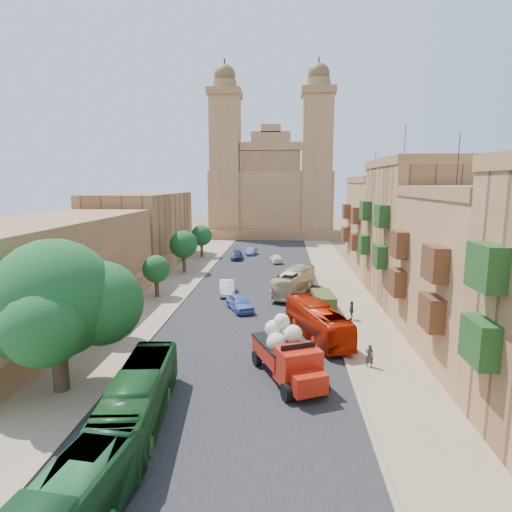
# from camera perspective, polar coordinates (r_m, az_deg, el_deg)

# --- Properties ---
(ground) EXTENTS (260.00, 260.00, 0.00)m
(ground) POSITION_cam_1_polar(r_m,az_deg,el_deg) (21.26, -4.98, -23.02)
(ground) COLOR brown
(road_surface) EXTENTS (14.00, 140.00, 0.01)m
(road_surface) POSITION_cam_1_polar(r_m,az_deg,el_deg) (49.11, 0.31, -3.81)
(road_surface) COLOR black
(road_surface) RESTS_ON ground
(sidewalk_east) EXTENTS (5.00, 140.00, 0.01)m
(sidewalk_east) POSITION_cam_1_polar(r_m,az_deg,el_deg) (49.47, 11.38, -3.91)
(sidewalk_east) COLOR #8C745C
(sidewalk_east) RESTS_ON ground
(sidewalk_west) EXTENTS (5.00, 140.00, 0.01)m
(sidewalk_west) POSITION_cam_1_polar(r_m,az_deg,el_deg) (50.56, -10.53, -3.58)
(sidewalk_west) COLOR #8C745C
(sidewalk_west) RESTS_ON ground
(kerb_east) EXTENTS (0.25, 140.00, 0.12)m
(kerb_east) POSITION_cam_1_polar(r_m,az_deg,el_deg) (49.19, 8.49, -3.83)
(kerb_east) COLOR #8C745C
(kerb_east) RESTS_ON ground
(kerb_west) EXTENTS (0.25, 140.00, 0.12)m
(kerb_west) POSITION_cam_1_polar(r_m,az_deg,el_deg) (49.99, -7.74, -3.59)
(kerb_west) COLOR #8C745C
(kerb_west) RESTS_ON ground
(townhouse_b) EXTENTS (9.00, 14.00, 14.90)m
(townhouse_b) POSITION_cam_1_polar(r_m,az_deg,el_deg) (32.04, 27.79, -1.90)
(townhouse_b) COLOR #966A43
(townhouse_b) RESTS_ON ground
(townhouse_c) EXTENTS (9.00, 14.00, 17.40)m
(townhouse_c) POSITION_cam_1_polar(r_m,az_deg,el_deg) (44.86, 20.73, 3.22)
(townhouse_c) COLOR #9F7148
(townhouse_c) RESTS_ON ground
(townhouse_d) EXTENTS (9.00, 14.00, 15.90)m
(townhouse_d) POSITION_cam_1_polar(r_m,az_deg,el_deg) (58.40, 16.73, 4.06)
(townhouse_d) COLOR #966A43
(townhouse_d) RESTS_ON ground
(west_wall) EXTENTS (1.00, 40.00, 1.80)m
(west_wall) POSITION_cam_1_polar(r_m,az_deg,el_deg) (42.03, -17.91, -5.36)
(west_wall) COLOR #966A43
(west_wall) RESTS_ON ground
(west_building_low) EXTENTS (10.00, 28.00, 8.40)m
(west_building_low) POSITION_cam_1_polar(r_m,az_deg,el_deg) (41.95, -26.15, -1.30)
(west_building_low) COLOR brown
(west_building_low) RESTS_ON ground
(west_building_mid) EXTENTS (10.00, 22.00, 10.00)m
(west_building_mid) POSITION_cam_1_polar(r_m,az_deg,el_deg) (65.42, -14.90, 3.69)
(west_building_mid) COLOR #9F7148
(west_building_mid) RESTS_ON ground
(church) EXTENTS (28.00, 22.50, 36.30)m
(church) POSITION_cam_1_polar(r_m,az_deg,el_deg) (96.34, 2.07, 8.52)
(church) COLOR #966A43
(church) RESTS_ON ground
(ficus_tree) EXTENTS (8.57, 7.89, 8.57)m
(ficus_tree) POSITION_cam_1_polar(r_m,az_deg,el_deg) (25.72, -25.06, -5.67)
(ficus_tree) COLOR #3B2E1D
(ficus_tree) RESTS_ON ground
(street_tree_a) EXTENTS (3.01, 3.01, 4.63)m
(street_tree_a) POSITION_cam_1_polar(r_m,az_deg,el_deg) (33.40, -19.12, -5.39)
(street_tree_a) COLOR #3B2E1D
(street_tree_a) RESTS_ON ground
(street_tree_b) EXTENTS (2.80, 2.80, 4.31)m
(street_tree_b) POSITION_cam_1_polar(r_m,az_deg,el_deg) (44.44, -13.15, -1.72)
(street_tree_b) COLOR #3B2E1D
(street_tree_b) RESTS_ON ground
(street_tree_c) EXTENTS (3.58, 3.58, 5.50)m
(street_tree_c) POSITION_cam_1_polar(r_m,az_deg,el_deg) (55.73, -9.64, 1.53)
(street_tree_c) COLOR #3B2E1D
(street_tree_c) RESTS_ON ground
(street_tree_d) EXTENTS (3.27, 3.27, 5.03)m
(street_tree_d) POSITION_cam_1_polar(r_m,az_deg,el_deg) (67.40, -7.29, 2.71)
(street_tree_d) COLOR #3B2E1D
(street_tree_d) RESTS_ON ground
(red_truck) EXTENTS (4.61, 6.75, 3.74)m
(red_truck) POSITION_cam_1_polar(r_m,az_deg,el_deg) (25.80, 4.26, -12.73)
(red_truck) COLOR #A11B0C
(red_truck) RESTS_ON ground
(olive_pickup) EXTENTS (2.10, 4.17, 1.68)m
(olive_pickup) POSITION_cam_1_polar(r_m,az_deg,el_deg) (39.31, 8.97, -6.16)
(olive_pickup) COLOR #3F4A1C
(olive_pickup) RESTS_ON ground
(bus_green_north) EXTENTS (3.14, 9.70, 2.65)m
(bus_green_north) POSITION_cam_1_polar(r_m,az_deg,el_deg) (22.33, -15.34, -17.71)
(bus_green_north) COLOR #1E5724
(bus_green_north) RESTS_ON ground
(bus_red_east) EXTENTS (4.73, 9.22, 2.51)m
(bus_red_east) POSITION_cam_1_polar(r_m,az_deg,el_deg) (32.78, 8.18, -8.58)
(bus_red_east) COLOR #AE1A03
(bus_red_east) RESTS_ON ground
(bus_cream_east) EXTENTS (4.90, 9.55, 2.60)m
(bus_cream_east) POSITION_cam_1_polar(r_m,az_deg,el_deg) (44.89, 5.11, -3.45)
(bus_cream_east) COLOR tan
(bus_cream_east) RESTS_ON ground
(car_blue_a) EXTENTS (3.26, 4.55, 1.44)m
(car_blue_a) POSITION_cam_1_polar(r_m,az_deg,el_deg) (39.22, -2.17, -6.23)
(car_blue_a) COLOR #5071C9
(car_blue_a) RESTS_ON ground
(car_white_a) EXTENTS (2.16, 4.54, 1.44)m
(car_white_a) POSITION_cam_1_polar(r_m,az_deg,el_deg) (44.86, -3.91, -4.20)
(car_white_a) COLOR silver
(car_white_a) RESTS_ON ground
(car_cream) EXTENTS (3.32, 4.55, 1.15)m
(car_cream) POSITION_cam_1_polar(r_m,az_deg,el_deg) (41.13, 6.63, -5.74)
(car_cream) COLOR beige
(car_cream) RESTS_ON ground
(car_dkblue) EXTENTS (1.90, 4.23, 1.20)m
(car_dkblue) POSITION_cam_1_polar(r_m,az_deg,el_deg) (65.01, -2.55, 0.06)
(car_dkblue) COLOR #17224B
(car_dkblue) RESTS_ON ground
(car_white_b) EXTENTS (2.21, 3.94, 1.27)m
(car_white_b) POSITION_cam_1_polar(r_m,az_deg,el_deg) (62.42, 2.70, -0.32)
(car_white_b) COLOR white
(car_white_b) RESTS_ON ground
(car_blue_b) EXTENTS (1.72, 3.65, 1.16)m
(car_blue_b) POSITION_cam_1_polar(r_m,az_deg,el_deg) (69.27, -0.62, 0.64)
(car_blue_b) COLOR #3F629C
(car_blue_b) RESTS_ON ground
(pedestrian_a) EXTENTS (0.60, 0.46, 1.48)m
(pedestrian_a) POSITION_cam_1_polar(r_m,az_deg,el_deg) (28.58, 14.89, -12.71)
(pedestrian_a) COLOR #2F2D30
(pedestrian_a) RESTS_ON ground
(pedestrian_c) EXTENTS (0.58, 1.02, 1.64)m
(pedestrian_c) POSITION_cam_1_polar(r_m,az_deg,el_deg) (37.39, 12.62, -7.10)
(pedestrian_c) COLOR #36343E
(pedestrian_c) RESTS_ON ground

